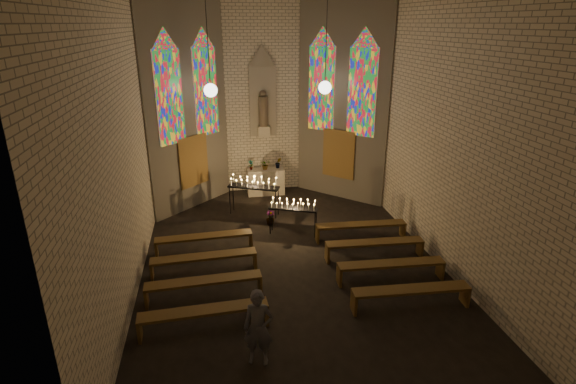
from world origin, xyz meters
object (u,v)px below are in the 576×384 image
Objects in this scene: votive_stand_right at (293,206)px; visitor at (258,328)px; altar at (266,181)px; aisle_flower_pot at (270,218)px; votive_stand_left at (254,184)px.

votive_stand_right is 5.74m from visitor.
votive_stand_right reaches higher than altar.
aisle_flower_pot is 0.27× the size of votive_stand_left.
visitor is at bearing -98.11° from altar.
votive_stand_left reaches higher than altar.
votive_stand_left is (-0.65, -1.93, 0.60)m from altar.
votive_stand_left is 1.15× the size of votive_stand_right.
votive_stand_right reaches higher than aisle_flower_pot.
aisle_flower_pot is 0.31× the size of votive_stand_right.
votive_stand_right is at bearing -53.46° from aisle_flower_pot.
altar is 0.79× the size of votive_stand_left.
altar is at bearing 97.36° from visitor.
votive_stand_left reaches higher than votive_stand_right.
aisle_flower_pot is 0.30× the size of visitor.
votive_stand_left is 7.28m from visitor.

